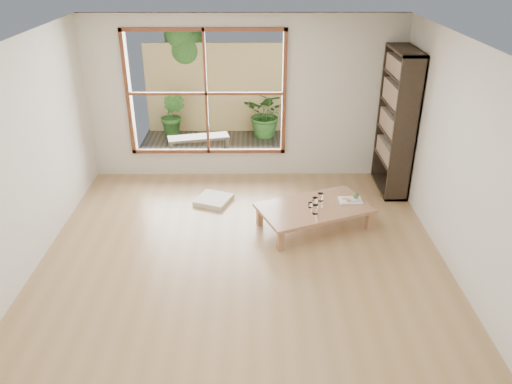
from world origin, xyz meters
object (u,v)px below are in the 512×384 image
food_tray (351,199)px  bookshelf (397,123)px  low_table (314,209)px  garden_bench (199,139)px

food_tray → bookshelf: bearing=51.5°
low_table → bookshelf: bookshelf is taller
garden_bench → low_table: bearing=-68.1°
low_table → bookshelf: bearing=20.7°
food_tray → low_table: bearing=-163.8°
bookshelf → garden_bench: size_ratio=1.92×
bookshelf → food_tray: bearing=-127.1°
low_table → bookshelf: 1.99m
garden_bench → food_tray: bearing=-59.1°
food_tray → garden_bench: 3.39m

